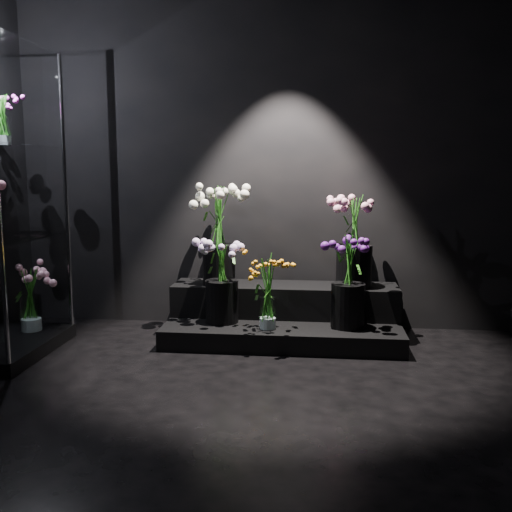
# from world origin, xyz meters

# --- Properties ---
(floor) EXTENTS (4.00, 4.00, 0.00)m
(floor) POSITION_xyz_m (0.00, 0.00, 0.00)
(floor) COLOR black
(floor) RESTS_ON ground
(wall_back) EXTENTS (4.00, 0.00, 4.00)m
(wall_back) POSITION_xyz_m (0.00, 2.00, 1.40)
(wall_back) COLOR black
(wall_back) RESTS_ON floor
(display_riser) EXTENTS (1.75, 0.78, 0.39)m
(display_riser) POSITION_xyz_m (0.21, 1.65, 0.16)
(display_riser) COLOR black
(display_riser) RESTS_ON floor
(bouquet_orange_bells) EXTENTS (0.34, 0.34, 0.54)m
(bouquet_orange_bells) POSITION_xyz_m (0.11, 1.34, 0.43)
(bouquet_orange_bells) COLOR white
(bouquet_orange_bells) RESTS_ON display_riser
(bouquet_lilac) EXTENTS (0.42, 0.42, 0.64)m
(bouquet_lilac) POSITION_xyz_m (-0.25, 1.49, 0.51)
(bouquet_lilac) COLOR black
(bouquet_lilac) RESTS_ON display_riser
(bouquet_purple) EXTENTS (0.39, 0.39, 0.67)m
(bouquet_purple) POSITION_xyz_m (0.68, 1.45, 0.51)
(bouquet_purple) COLOR black
(bouquet_purple) RESTS_ON display_riser
(bouquet_cream_roses) EXTENTS (0.47, 0.47, 0.75)m
(bouquet_cream_roses) POSITION_xyz_m (-0.31, 1.72, 0.83)
(bouquet_cream_roses) COLOR black
(bouquet_cream_roses) RESTS_ON display_riser
(bouquet_pink_roses) EXTENTS (0.42, 0.42, 0.71)m
(bouquet_pink_roses) POSITION_xyz_m (0.74, 1.73, 0.78)
(bouquet_pink_roses) COLOR black
(bouquet_pink_roses) RESTS_ON display_riser
(bouquet_case_magenta) EXTENTS (0.28, 0.28, 0.36)m
(bouquet_case_magenta) POSITION_xyz_m (-1.71, 1.17, 1.63)
(bouquet_case_magenta) COLOR white
(bouquet_case_magenta) RESTS_ON display_case
(bouquet_case_base_pink) EXTENTS (0.35, 0.35, 0.49)m
(bouquet_case_base_pink) POSITION_xyz_m (-1.65, 1.27, 0.36)
(bouquet_case_base_pink) COLOR white
(bouquet_case_base_pink) RESTS_ON display_case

